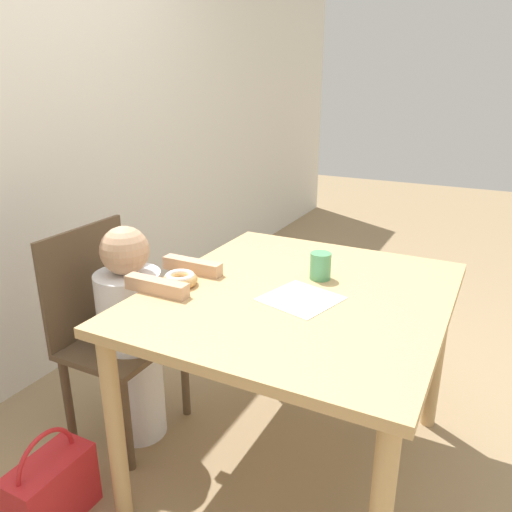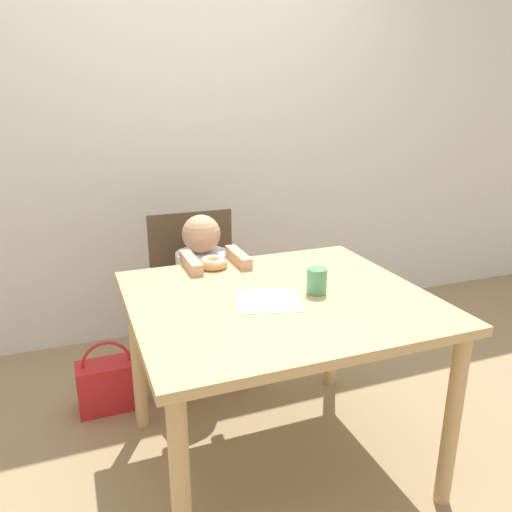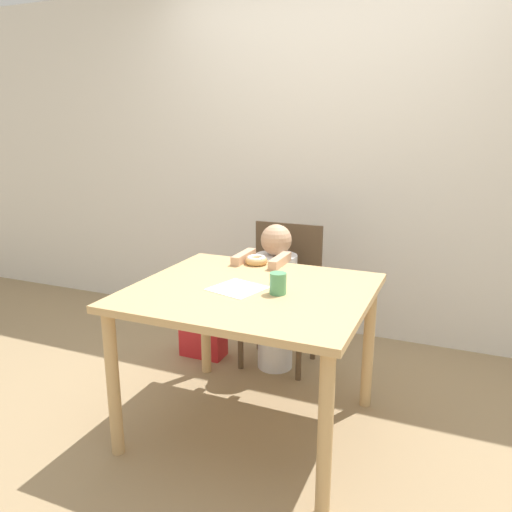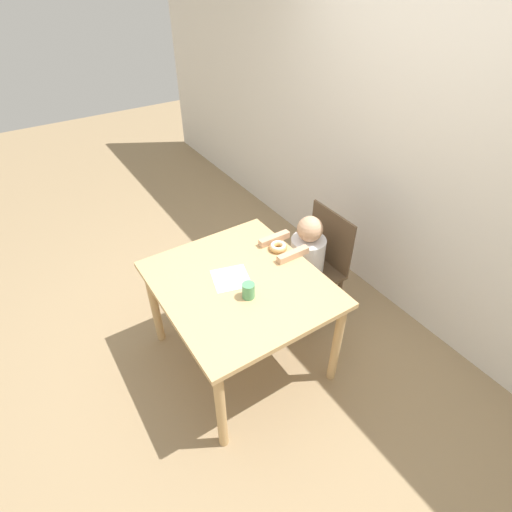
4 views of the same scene
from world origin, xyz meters
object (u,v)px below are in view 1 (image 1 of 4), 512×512
Objects in this scene: child_figure at (134,336)px; handbag at (51,489)px; cup at (320,266)px; chair at (111,330)px; donut at (180,279)px.

handbag is at bearing -176.81° from child_figure.
handbag is at bearing 139.58° from cup.
handbag is (-0.50, -0.15, -0.34)m from chair.
cup is (0.27, -0.81, 0.33)m from chair.
cup is at bearing -55.90° from donut.
child_figure is (0.00, -0.12, -0.00)m from chair.
handbag is 1.22m from cup.
cup reaches higher than handbag.
cup is (0.27, -0.69, 0.33)m from child_figure.
donut is at bearing -93.96° from child_figure.
chair reaches higher than donut.
cup is (0.78, -0.66, 0.67)m from handbag.
cup is at bearing -40.42° from handbag.
cup is at bearing -71.37° from chair.
child_figure is 7.39× the size of donut.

